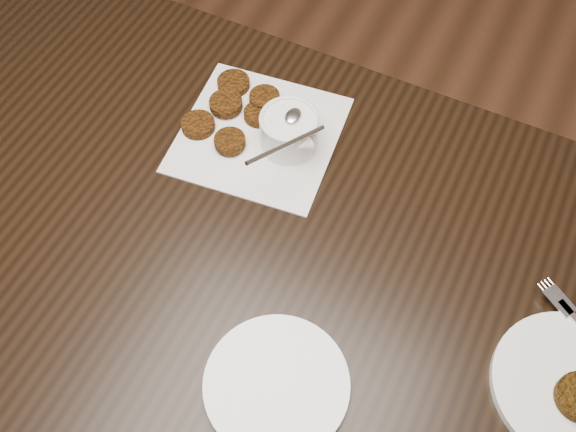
{
  "coord_description": "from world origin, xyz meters",
  "views": [
    {
      "loc": [
        0.31,
        -0.34,
        1.66
      ],
      "look_at": [
        0.07,
        0.14,
        0.8
      ],
      "focal_mm": 40.4,
      "sensor_mm": 36.0,
      "label": 1
    }
  ],
  "objects": [
    {
      "name": "floor",
      "position": [
        0.0,
        0.0,
        0.0
      ],
      "size": [
        4.0,
        4.0,
        0.0
      ],
      "primitive_type": "plane",
      "color": "brown",
      "rests_on": "ground"
    },
    {
      "name": "table",
      "position": [
        -0.0,
        0.04,
        0.38
      ],
      "size": [
        1.54,
        0.99,
        0.75
      ],
      "primitive_type": "cube",
      "color": "black",
      "rests_on": "floor"
    },
    {
      "name": "napkin",
      "position": [
        -0.06,
        0.3,
        0.75
      ],
      "size": [
        0.3,
        0.3,
        0.0
      ],
      "primitive_type": "cube",
      "rotation": [
        0.0,
        0.0,
        0.11
      ],
      "color": "white",
      "rests_on": "table"
    },
    {
      "name": "sauce_ramekin",
      "position": [
        -0.01,
        0.3,
        0.82
      ],
      "size": [
        0.16,
        0.16,
        0.14
      ],
      "primitive_type": null,
      "rotation": [
        0.0,
        0.0,
        -0.23
      ],
      "color": "white",
      "rests_on": "napkin"
    },
    {
      "name": "patty_cluster",
      "position": [
        -0.12,
        0.32,
        0.76
      ],
      "size": [
        0.22,
        0.22,
        0.02
      ],
      "primitive_type": null,
      "rotation": [
        0.0,
        0.0,
        -0.03
      ],
      "color": "#68390D",
      "rests_on": "napkin"
    },
    {
      "name": "plate_with_patty",
      "position": [
        0.54,
        0.08,
        0.77
      ],
      "size": [
        0.31,
        0.31,
        0.03
      ],
      "primitive_type": null,
      "rotation": [
        0.0,
        0.0,
        -0.59
      ],
      "color": "white",
      "rests_on": "table"
    },
    {
      "name": "plate_empty",
      "position": [
        0.17,
        -0.1,
        0.76
      ],
      "size": [
        0.22,
        0.22,
        0.01
      ],
      "primitive_type": "cylinder",
      "rotation": [
        0.0,
        0.0,
        0.08
      ],
      "color": "white",
      "rests_on": "table"
    }
  ]
}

